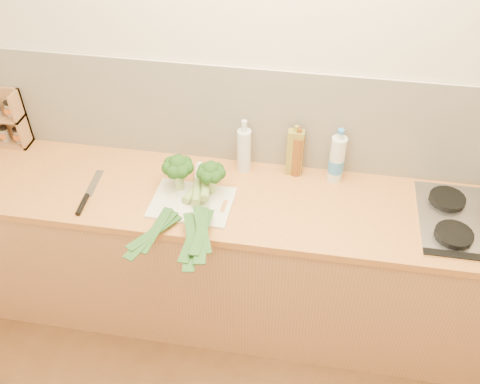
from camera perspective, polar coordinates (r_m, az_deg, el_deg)
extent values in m
plane|color=beige|center=(2.59, 3.66, 10.23)|extent=(3.50, 0.00, 3.50)
cube|color=silver|center=(2.65, 3.51, 7.71)|extent=(3.20, 0.02, 0.54)
cube|color=#BF814F|center=(2.92, 2.24, -7.64)|extent=(3.20, 0.60, 0.86)
cube|color=#DD8441|center=(2.60, 2.49, -1.12)|extent=(3.20, 0.62, 0.04)
cylinder|color=black|center=(2.56, 21.85, -4.25)|extent=(0.17, 0.17, 0.03)
cylinder|color=black|center=(2.74, 21.23, -0.70)|extent=(0.17, 0.17, 0.03)
cube|color=beige|center=(2.57, -5.14, -1.12)|extent=(0.39, 0.30, 0.01)
cylinder|color=#A4C472|center=(2.62, -6.51, 1.20)|extent=(0.04, 0.04, 0.09)
sphere|color=#193B10|center=(2.56, -6.68, 2.98)|extent=(0.09, 0.09, 0.09)
sphere|color=#193B10|center=(2.55, -5.72, 2.61)|extent=(0.07, 0.07, 0.07)
sphere|color=#193B10|center=(2.58, -5.89, 3.11)|extent=(0.07, 0.07, 0.07)
sphere|color=#193B10|center=(2.60, -6.63, 3.30)|extent=(0.07, 0.07, 0.07)
sphere|color=#193B10|center=(2.59, -7.38, 3.05)|extent=(0.07, 0.07, 0.07)
sphere|color=#193B10|center=(2.56, -7.60, 2.53)|extent=(0.07, 0.07, 0.07)
sphere|color=#193B10|center=(2.54, -7.10, 2.14)|extent=(0.07, 0.07, 0.07)
sphere|color=#193B10|center=(2.53, -6.26, 2.18)|extent=(0.07, 0.07, 0.07)
cylinder|color=#A4C472|center=(2.59, -3.05, 0.74)|extent=(0.04, 0.04, 0.08)
sphere|color=#193B10|center=(2.53, -3.12, 2.37)|extent=(0.09, 0.09, 0.09)
sphere|color=#193B10|center=(2.53, -2.24, 2.02)|extent=(0.06, 0.06, 0.06)
sphere|color=#193B10|center=(2.56, -2.43, 2.49)|extent=(0.06, 0.06, 0.06)
sphere|color=#193B10|center=(2.57, -3.13, 2.67)|extent=(0.06, 0.06, 0.06)
sphere|color=#193B10|center=(2.56, -3.82, 2.43)|extent=(0.06, 0.06, 0.06)
sphere|color=#193B10|center=(2.53, -3.98, 1.95)|extent=(0.06, 0.06, 0.06)
sphere|color=#193B10|center=(2.51, -3.49, 1.58)|extent=(0.06, 0.06, 0.06)
sphere|color=#193B10|center=(2.51, -2.71, 1.61)|extent=(0.06, 0.06, 0.06)
cylinder|color=white|center=(2.68, -3.03, 1.94)|extent=(0.09, 0.14, 0.04)
cylinder|color=#81A150|center=(2.59, -4.81, 0.14)|extent=(0.10, 0.18, 0.04)
cube|color=#1C481A|center=(2.41, -9.11, -4.21)|extent=(0.19, 0.28, 0.02)
cube|color=#1C481A|center=(2.40, -9.41, -4.47)|extent=(0.17, 0.34, 0.01)
cube|color=#1C481A|center=(2.41, -8.98, -4.00)|extent=(0.09, 0.28, 0.02)
cylinder|color=white|center=(2.67, -4.41, 2.06)|extent=(0.06, 0.13, 0.04)
cylinder|color=#81A150|center=(2.56, -4.62, 0.08)|extent=(0.07, 0.17, 0.04)
cube|color=#1C481A|center=(2.34, -5.17, -4.97)|extent=(0.05, 0.30, 0.02)
cube|color=#1C481A|center=(2.32, -5.21, -5.29)|extent=(0.10, 0.34, 0.01)
cube|color=#1C481A|center=(2.34, -5.16, -4.73)|extent=(0.14, 0.28, 0.02)
cylinder|color=white|center=(2.61, -3.62, 1.68)|extent=(0.06, 0.10, 0.04)
cylinder|color=#81A150|center=(2.53, -3.74, 0.16)|extent=(0.06, 0.13, 0.04)
cube|color=#1C481A|center=(2.34, -4.09, -4.22)|extent=(0.05, 0.30, 0.02)
cube|color=#1C481A|center=(2.32, -4.12, -4.53)|extent=(0.10, 0.34, 0.01)
cube|color=#1C481A|center=(2.34, -4.08, -3.97)|extent=(0.14, 0.28, 0.02)
cube|color=silver|center=(2.77, -15.29, 0.91)|extent=(0.05, 0.21, 0.00)
cylinder|color=black|center=(2.65, -16.46, -1.28)|extent=(0.03, 0.14, 0.02)
cube|color=#B7834E|center=(3.16, -23.97, 7.69)|extent=(0.27, 0.02, 0.33)
cube|color=#B7834E|center=(3.21, -23.58, 4.97)|extent=(0.27, 0.11, 0.02)
cube|color=#B7834E|center=(3.06, -22.29, 7.13)|extent=(0.02, 0.11, 0.33)
cylinder|color=gray|center=(3.19, -23.80, 5.63)|extent=(0.04, 0.04, 0.08)
cylinder|color=gray|center=(3.14, -22.53, 5.55)|extent=(0.04, 0.04, 0.08)
cylinder|color=gray|center=(3.06, -23.32, 8.06)|extent=(0.04, 0.04, 0.08)
cube|color=olive|center=(2.68, 5.86, 4.22)|extent=(0.08, 0.05, 0.26)
cylinder|color=olive|center=(2.60, 6.07, 6.74)|extent=(0.02, 0.02, 0.03)
cylinder|color=silver|center=(2.69, 0.44, 4.44)|extent=(0.07, 0.07, 0.24)
cylinder|color=silver|center=(2.61, 0.46, 7.06)|extent=(0.03, 0.03, 0.06)
cylinder|color=brown|center=(2.68, 6.12, 3.90)|extent=(0.06, 0.06, 0.23)
cylinder|color=brown|center=(2.60, 6.34, 6.32)|extent=(0.03, 0.03, 0.05)
cylinder|color=silver|center=(2.67, 10.29, 3.47)|extent=(0.08, 0.08, 0.25)
cylinder|color=silver|center=(2.59, 10.66, 5.92)|extent=(0.03, 0.03, 0.03)
cylinder|color=#347FC6|center=(2.69, 10.20, 2.84)|extent=(0.08, 0.08, 0.07)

